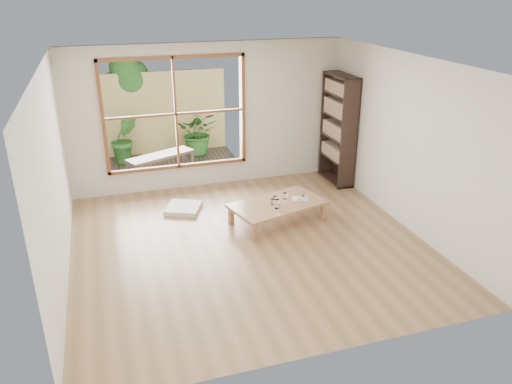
# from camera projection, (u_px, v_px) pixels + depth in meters

# --- Properties ---
(ground) EXTENTS (5.00, 5.00, 0.00)m
(ground) POSITION_uv_depth(u_px,v_px,m) (249.00, 243.00, 7.33)
(ground) COLOR #9B744D
(ground) RESTS_ON ground
(low_table) EXTENTS (1.63, 1.19, 0.32)m
(low_table) POSITION_uv_depth(u_px,v_px,m) (278.00, 205.00, 7.89)
(low_table) COLOR #A1794E
(low_table) RESTS_ON ground
(floor_cushion) EXTENTS (0.72, 0.72, 0.08)m
(floor_cushion) POSITION_uv_depth(u_px,v_px,m) (183.00, 208.00, 8.36)
(floor_cushion) COLOR silver
(floor_cushion) RESTS_ON ground
(bookshelf) EXTENTS (0.32, 0.91, 2.02)m
(bookshelf) POSITION_uv_depth(u_px,v_px,m) (338.00, 130.00, 9.24)
(bookshelf) COLOR black
(bookshelf) RESTS_ON ground
(glass_tall) EXTENTS (0.08, 0.08, 0.14)m
(glass_tall) POSITION_uv_depth(u_px,v_px,m) (277.00, 204.00, 7.66)
(glass_tall) COLOR silver
(glass_tall) RESTS_ON low_table
(glass_mid) EXTENTS (0.07, 0.07, 0.10)m
(glass_mid) POSITION_uv_depth(u_px,v_px,m) (285.00, 196.00, 8.00)
(glass_mid) COLOR silver
(glass_mid) RESTS_ON low_table
(glass_short) EXTENTS (0.07, 0.07, 0.09)m
(glass_short) POSITION_uv_depth(u_px,v_px,m) (275.00, 199.00, 7.91)
(glass_short) COLOR silver
(glass_short) RESTS_ON low_table
(glass_small) EXTENTS (0.07, 0.07, 0.09)m
(glass_small) POSITION_uv_depth(u_px,v_px,m) (273.00, 202.00, 7.80)
(glass_small) COLOR silver
(glass_small) RESTS_ON low_table
(food_tray) EXTENTS (0.29, 0.25, 0.08)m
(food_tray) POSITION_uv_depth(u_px,v_px,m) (300.00, 198.00, 8.00)
(food_tray) COLOR white
(food_tray) RESTS_ON low_table
(deck) EXTENTS (2.80, 2.00, 0.05)m
(deck) POSITION_uv_depth(u_px,v_px,m) (171.00, 167.00, 10.29)
(deck) COLOR #382F28
(deck) RESTS_ON ground
(garden_bench) EXTENTS (1.37, 0.91, 0.42)m
(garden_bench) POSITION_uv_depth(u_px,v_px,m) (161.00, 158.00, 9.68)
(garden_bench) COLOR black
(garden_bench) RESTS_ON deck
(bamboo_fence) EXTENTS (2.80, 0.06, 1.80)m
(bamboo_fence) POSITION_uv_depth(u_px,v_px,m) (161.00, 113.00, 10.81)
(bamboo_fence) COLOR tan
(bamboo_fence) RESTS_ON ground
(shrub_right) EXTENTS (1.03, 0.95, 0.96)m
(shrub_right) POSITION_uv_depth(u_px,v_px,m) (199.00, 132.00, 10.86)
(shrub_right) COLOR #2C6425
(shrub_right) RESTS_ON deck
(shrub_left) EXTENTS (0.61, 0.52, 1.02)m
(shrub_left) POSITION_uv_depth(u_px,v_px,m) (124.00, 139.00, 10.32)
(shrub_left) COLOR #2C6425
(shrub_left) RESTS_ON deck
(garden_tree) EXTENTS (1.04, 0.85, 2.22)m
(garden_tree) POSITION_uv_depth(u_px,v_px,m) (125.00, 79.00, 10.61)
(garden_tree) COLOR #4C3D2D
(garden_tree) RESTS_ON ground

